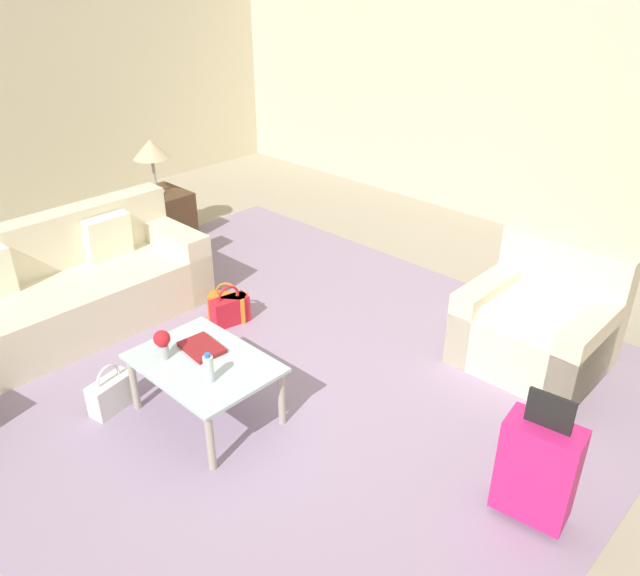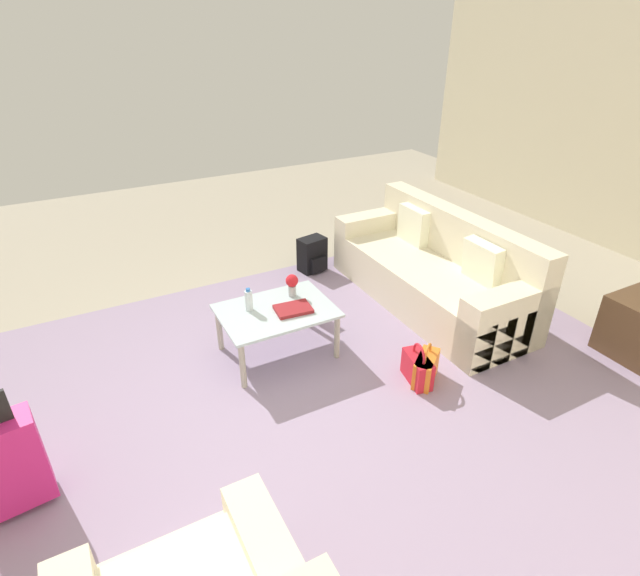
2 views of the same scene
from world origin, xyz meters
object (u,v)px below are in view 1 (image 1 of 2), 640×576
(coffee_table, at_px, (204,369))
(couch, at_px, (63,294))
(flower_vase, at_px, (162,342))
(handbag_orange, at_px, (228,306))
(side_table, at_px, (160,216))
(handbag_white, at_px, (111,393))
(suitcase_magenta, at_px, (537,469))
(handbag_red, at_px, (230,310))
(water_bottle, at_px, (209,368))
(armchair, at_px, (540,325))
(table_lamp, at_px, (151,150))
(coffee_table_book, at_px, (202,348))

(coffee_table, bearing_deg, couch, -176.81)
(flower_vase, xyz_separation_m, handbag_orange, (-0.68, 1.06, -0.44))
(side_table, bearing_deg, handbag_white, -40.19)
(flower_vase, xyz_separation_m, suitcase_magenta, (2.22, 0.85, -0.21))
(side_table, xyz_separation_m, handbag_red, (1.96, -0.62, -0.13))
(water_bottle, height_order, flower_vase, flower_vase)
(armchair, bearing_deg, flower_vase, -123.17)
(handbag_red, bearing_deg, handbag_white, -76.86)
(handbag_white, bearing_deg, side_table, 139.81)
(couch, relative_size, armchair, 2.28)
(water_bottle, bearing_deg, armchair, 64.20)
(coffee_table, relative_size, handbag_red, 2.65)
(flower_vase, bearing_deg, handbag_orange, 122.77)
(couch, height_order, flower_vase, couch)
(side_table, xyz_separation_m, table_lamp, (0.00, 0.00, 0.73))
(table_lamp, bearing_deg, handbag_red, -17.63)
(armchair, bearing_deg, table_lamp, -170.65)
(armchair, relative_size, suitcase_magenta, 1.18)
(coffee_table_book, distance_m, handbag_orange, 1.18)
(flower_vase, xyz_separation_m, handbag_red, (-0.62, 1.03, -0.44))
(couch, bearing_deg, handbag_red, 45.59)
(couch, bearing_deg, coffee_table_book, 6.13)
(handbag_red, height_order, handbag_orange, same)
(coffee_table_book, bearing_deg, side_table, 157.74)
(coffee_table_book, bearing_deg, table_lamp, 157.74)
(flower_vase, relative_size, table_lamp, 0.35)
(handbag_red, distance_m, handbag_orange, 0.07)
(side_table, bearing_deg, handbag_red, -17.63)
(armchair, height_order, handbag_orange, armchair)
(water_bottle, xyz_separation_m, flower_vase, (-0.42, -0.05, 0.03))
(flower_vase, xyz_separation_m, handbag_white, (-0.32, -0.26, -0.44))
(coffee_table, height_order, coffee_table_book, coffee_table_book)
(handbag_orange, bearing_deg, handbag_red, -25.86)
(handbag_red, bearing_deg, armchair, 31.27)
(suitcase_magenta, bearing_deg, handbag_orange, 175.92)
(coffee_table_book, xyz_separation_m, table_lamp, (-2.68, 1.42, 0.53))
(couch, relative_size, side_table, 3.89)
(handbag_white, bearing_deg, handbag_orange, 105.38)
(coffee_table, xyz_separation_m, flower_vase, (-0.22, -0.15, 0.18))
(water_bottle, distance_m, suitcase_magenta, 1.98)
(flower_vase, distance_m, suitcase_magenta, 2.39)
(couch, height_order, water_bottle, couch)
(water_bottle, relative_size, flower_vase, 1.00)
(water_bottle, xyz_separation_m, handbag_orange, (-1.10, 1.01, -0.41))
(suitcase_magenta, height_order, handbag_white, suitcase_magenta)
(handbag_orange, bearing_deg, handbag_white, -74.62)
(coffee_table_book, bearing_deg, coffee_table, -28.03)
(side_table, bearing_deg, coffee_table_book, -27.92)
(suitcase_magenta, bearing_deg, handbag_red, 176.44)
(armchair, relative_size, flower_vase, 4.90)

